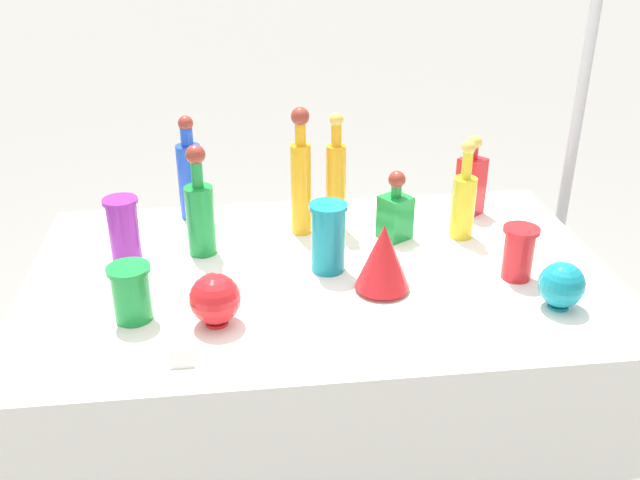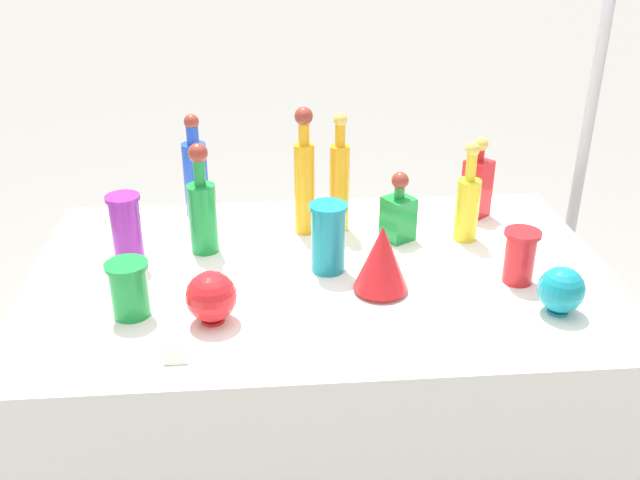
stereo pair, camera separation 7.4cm
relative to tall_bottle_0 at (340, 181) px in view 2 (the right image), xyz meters
name	(u,v)px [view 2 (the right image)]	position (x,y,z in m)	size (l,w,h in m)	color
ground_plane	(320,467)	(-0.09, -0.28, -0.93)	(40.00, 40.00, 0.00)	gray
display_table	(321,297)	(-0.09, -0.32, -0.23)	(1.69, 1.05, 0.76)	white
tall_bottle_0	(340,181)	(0.00, 0.00, 0.00)	(0.06, 0.06, 0.39)	orange
tall_bottle_1	(468,203)	(0.39, -0.10, -0.04)	(0.07, 0.07, 0.32)	yellow
tall_bottle_2	(202,209)	(-0.43, -0.12, -0.03)	(0.09, 0.09, 0.35)	#198C38
tall_bottle_3	(304,178)	(-0.11, -0.01, 0.02)	(0.06, 0.06, 0.41)	orange
tall_bottle_4	(196,174)	(-0.47, 0.16, -0.02)	(0.08, 0.08, 0.35)	blue
square_decanter_0	(477,184)	(0.47, 0.07, -0.05)	(0.11, 0.11, 0.28)	red
square_decanter_1	(398,213)	(0.18, -0.09, -0.08)	(0.12, 0.12, 0.23)	#198C38
slender_vase_0	(328,236)	(-0.06, -0.28, -0.06)	(0.11, 0.11, 0.21)	teal
slender_vase_1	(520,254)	(0.47, -0.39, -0.08)	(0.10, 0.10, 0.16)	red
slender_vase_2	(129,287)	(-0.60, -0.48, -0.08)	(0.11, 0.11, 0.15)	#198C38
slender_vase_3	(126,229)	(-0.64, -0.19, -0.05)	(0.10, 0.10, 0.22)	purple
fluted_vase_0	(382,258)	(0.07, -0.41, -0.06)	(0.15, 0.15, 0.20)	red
round_bowl_0	(211,297)	(-0.38, -0.53, -0.09)	(0.13, 0.13, 0.14)	red
round_bowl_1	(561,290)	(0.52, -0.56, -0.10)	(0.12, 0.12, 0.13)	teal
price_tag_left	(175,356)	(-0.46, -0.71, -0.15)	(0.06, 0.01, 0.04)	white
canopy_pole	(587,132)	(0.95, 0.34, 0.03)	(0.18, 0.18, 2.43)	silver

